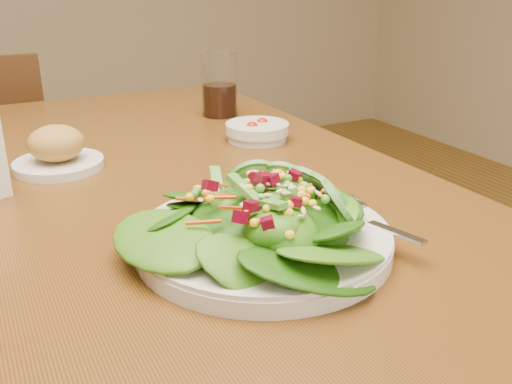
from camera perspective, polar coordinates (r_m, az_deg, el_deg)
dining_table at (r=0.94m, az=-11.49°, el=-5.26°), size 0.90×1.40×0.75m
salad_plate at (r=0.69m, az=1.55°, el=-2.97°), size 0.31×0.31×0.09m
bread_plate at (r=1.01m, az=-19.27°, el=3.87°), size 0.15×0.15×0.08m
tomato_bowl at (r=1.12m, az=0.12°, el=6.09°), size 0.12×0.12×0.04m
drinking_glass at (r=1.31m, az=-3.67°, el=10.27°), size 0.08×0.08×0.14m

